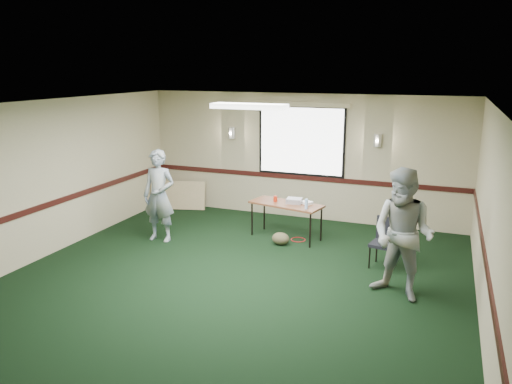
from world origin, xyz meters
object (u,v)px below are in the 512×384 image
(person_left, at_px, (159,196))
(person_right, at_px, (403,235))
(conference_chair, at_px, (386,238))
(projector, at_px, (294,201))
(folding_table, at_px, (286,206))

(person_left, bearing_deg, person_right, -13.51)
(conference_chair, xyz_separation_m, person_left, (-4.17, -0.23, 0.40))
(conference_chair, bearing_deg, person_left, -164.96)
(conference_chair, relative_size, person_right, 0.43)
(projector, relative_size, conference_chair, 0.35)
(folding_table, relative_size, person_right, 0.79)
(conference_chair, xyz_separation_m, person_right, (0.35, -1.12, 0.47))
(projector, height_order, conference_chair, conference_chair)
(conference_chair, bearing_deg, folding_table, 171.23)
(person_left, distance_m, person_right, 4.60)
(folding_table, height_order, person_right, person_right)
(conference_chair, distance_m, person_right, 1.26)
(folding_table, xyz_separation_m, conference_chair, (1.96, -0.74, -0.17))
(person_left, bearing_deg, conference_chair, 0.83)
(projector, relative_size, person_left, 0.16)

